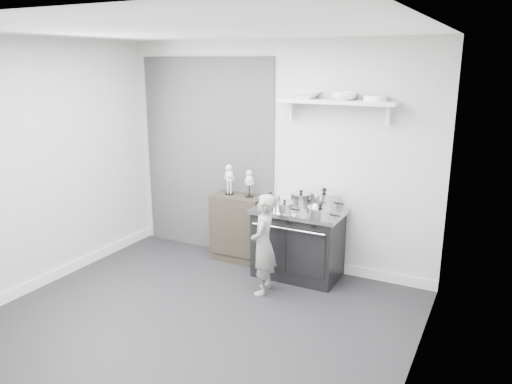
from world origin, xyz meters
TOP-DOWN VIEW (x-y plane):
  - ground at (0.00, 0.00)m, footprint 4.00×4.00m
  - room_shell at (-0.09, 0.15)m, footprint 4.02×3.62m
  - wall_shelf at (0.80, 1.68)m, footprint 1.30×0.26m
  - stove at (0.46, 1.48)m, footprint 1.01×0.63m
  - side_cabinet at (-0.40, 1.61)m, footprint 0.64×0.38m
  - child at (0.30, 0.90)m, footprint 0.34×0.45m
  - pot_front_left at (0.16, 1.37)m, footprint 0.31×0.23m
  - pot_back_left at (0.43, 1.62)m, footprint 0.33×0.24m
  - pot_back_right at (0.72, 1.59)m, footprint 0.39×0.31m
  - pot_front_right at (0.79, 1.27)m, footprint 0.36×0.27m
  - pot_front_center at (0.37, 1.29)m, footprint 0.28×0.20m
  - skeleton_full at (-0.53, 1.61)m, footprint 0.12×0.08m
  - skeleton_torso at (-0.25, 1.61)m, footprint 0.11×0.07m
  - bowl_large at (0.43, 1.67)m, footprint 0.32×0.32m
  - bowl_small at (0.88, 1.67)m, footprint 0.27×0.27m
  - plate_stack at (1.21, 1.67)m, footprint 0.24×0.24m

SIDE VIEW (x-z plane):
  - ground at x=0.00m, z-range 0.00..0.00m
  - stove at x=0.46m, z-range 0.00..0.82m
  - side_cabinet at x=-0.40m, z-range 0.00..0.84m
  - child at x=0.30m, z-range 0.00..1.10m
  - pot_front_center at x=0.37m, z-range 0.80..0.94m
  - pot_front_right at x=0.79m, z-range 0.79..0.96m
  - pot_back_left at x=0.43m, z-range 0.79..0.99m
  - pot_front_left at x=0.16m, z-range 0.79..0.99m
  - pot_back_right at x=0.72m, z-range 0.79..1.05m
  - skeleton_torso at x=-0.25m, z-range 0.84..1.22m
  - skeleton_full at x=-0.53m, z-range 0.84..1.27m
  - room_shell at x=-0.09m, z-range 0.28..2.99m
  - wall_shelf at x=0.80m, z-range 1.89..2.13m
  - plate_stack at x=1.21m, z-range 2.04..2.10m
  - bowl_large at x=0.43m, z-range 2.04..2.12m
  - bowl_small at x=0.88m, z-range 2.04..2.12m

